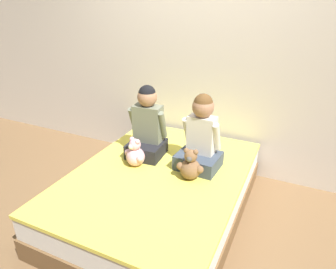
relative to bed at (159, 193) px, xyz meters
name	(u,v)px	position (x,y,z in m)	size (l,w,h in m)	color
ground_plane	(160,211)	(0.00, 0.00, -0.20)	(14.00, 14.00, 0.00)	brown
wall_behind_bed	(203,52)	(0.00, 1.00, 1.05)	(8.00, 0.06, 2.50)	beige
bed	(159,193)	(0.00, 0.00, 0.00)	(1.37, 1.85, 0.40)	brown
child_on_left	(147,126)	(-0.24, 0.26, 0.48)	(0.35, 0.34, 0.66)	black
child_on_right	(201,137)	(0.27, 0.26, 0.48)	(0.37, 0.32, 0.65)	#384251
teddy_bear_held_by_left_child	(135,154)	(-0.24, 0.03, 0.31)	(0.21, 0.16, 0.26)	#DBA3B2
teddy_bear_held_by_right_child	(190,166)	(0.27, 0.04, 0.31)	(0.22, 0.17, 0.27)	brown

